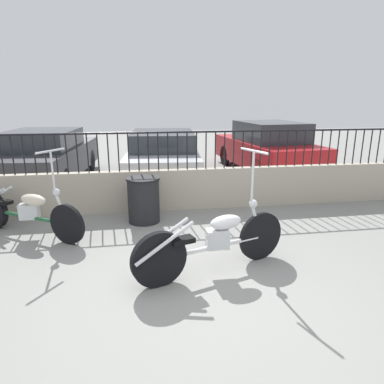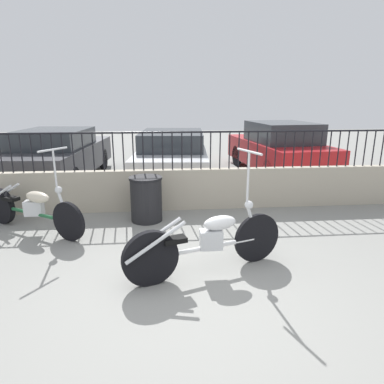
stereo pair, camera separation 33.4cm
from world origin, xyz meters
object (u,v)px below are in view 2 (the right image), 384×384
(trash_bin, at_px, (146,199))
(car_dark_grey, at_px, (58,155))
(motorcycle_green, at_px, (28,207))
(car_red, at_px, (279,148))
(motorcycle_white, at_px, (201,242))
(car_silver, at_px, (173,154))

(trash_bin, relative_size, car_dark_grey, 0.17)
(motorcycle_green, xyz_separation_m, car_red, (5.60, 3.97, 0.33))
(car_dark_grey, bearing_deg, trash_bin, -139.27)
(motorcycle_white, relative_size, motorcycle_green, 1.03)
(car_red, bearing_deg, car_silver, 91.61)
(motorcycle_white, distance_m, car_silver, 5.32)
(trash_bin, height_order, car_red, car_red)
(motorcycle_white, height_order, car_dark_grey, motorcycle_white)
(car_dark_grey, distance_m, car_red, 6.08)
(motorcycle_green, distance_m, car_red, 6.88)
(car_silver, bearing_deg, car_dark_grey, 95.28)
(car_dark_grey, height_order, car_red, car_red)
(motorcycle_green, bearing_deg, motorcycle_white, 0.46)
(car_silver, relative_size, car_red, 1.09)
(car_silver, distance_m, car_red, 3.10)
(trash_bin, xyz_separation_m, car_dark_grey, (-2.40, 3.29, 0.29))
(car_dark_grey, bearing_deg, motorcycle_white, -144.74)
(car_dark_grey, height_order, car_silver, car_dark_grey)
(motorcycle_white, height_order, trash_bin, motorcycle_white)
(trash_bin, bearing_deg, car_silver, 79.61)
(motorcycle_white, distance_m, car_dark_grey, 6.16)
(motorcycle_green, height_order, car_red, car_red)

